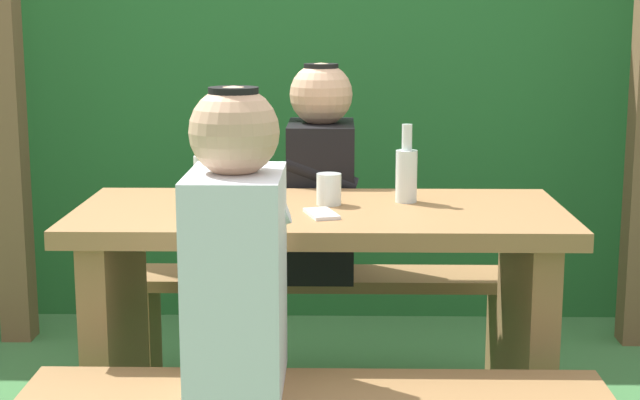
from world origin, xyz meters
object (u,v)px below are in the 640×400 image
Objects in this scene: bench_far at (323,308)px; person_black_coat at (321,178)px; person_white_shirt at (236,251)px; bottle_right at (406,172)px; drinking_glass at (329,189)px; bottle_left at (205,178)px; cell_phone at (321,214)px; picnic_table at (320,293)px.

person_black_coat is (-0.01, -0.00, 0.46)m from bench_far.
bottle_right is (0.44, 0.62, 0.09)m from person_white_shirt.
bench_far is at bearing 93.03° from drinking_glass.
cell_phone is at bearing -15.66° from bottle_left.
bottle_left is (-0.33, -0.53, 0.55)m from bench_far.
bottle_right is 1.65× the size of cell_phone.
drinking_glass is at bearing -86.97° from bench_far.
cell_phone reaches higher than bench_far.
picnic_table is 6.07× the size of bottle_right.
bottle_right is (0.25, -0.42, 0.55)m from bench_far.
picnic_table is 0.57m from person_black_coat.
cell_phone is at bearing 65.03° from person_white_shirt.
bottle_right is (0.58, 0.11, 0.00)m from bottle_left.
cell_phone is (0.01, -0.62, 0.01)m from person_black_coat.
person_white_shirt is 5.14× the size of cell_phone.
drinking_glass is at bearing 10.02° from bottle_left.
person_white_shirt is at bearing -131.64° from cell_phone.
cell_phone is at bearing -96.99° from drinking_glass.
drinking_glass is 0.40× the size of bottle_right.
person_white_shirt is 7.85× the size of drinking_glass.
cell_phone is (0.19, 0.41, 0.01)m from person_white_shirt.
bottle_right is at bearing 54.51° from person_white_shirt.
bottle_right is 0.33m from cell_phone.
bottle_left reaches higher than drinking_glass.
drinking_glass reaches higher than bench_far.
bench_far is at bearing 121.02° from bottle_right.
person_white_shirt is 3.16× the size of bottle_left.
picnic_table is 0.43m from bottle_right.
cell_phone is (0.01, -0.62, 0.46)m from bench_far.
bottle_left is (-0.35, -0.06, 0.04)m from drinking_glass.
bench_far is 6.07× the size of bottle_right.
cell_phone is at bearing -88.89° from person_black_coat.
bottle_right reaches higher than bench_far.
picnic_table is 1.95× the size of person_white_shirt.
person_white_shirt is at bearing -74.68° from bottle_left.
bottle_left reaches higher than bench_far.
bottle_right is (0.25, 0.10, 0.34)m from picnic_table.
person_black_coat is at bearing 121.84° from bottle_right.
bottle_right reaches higher than drinking_glass.
drinking_glass is at bearing -168.27° from bottle_right.
picnic_table is 1.00× the size of bench_far.
person_white_shirt reaches higher than picnic_table.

